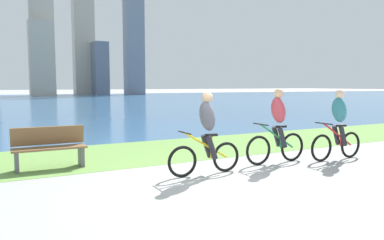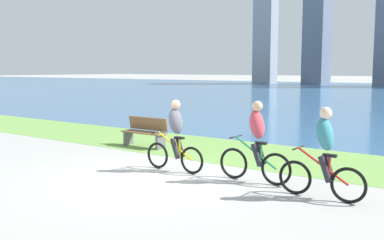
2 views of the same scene
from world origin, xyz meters
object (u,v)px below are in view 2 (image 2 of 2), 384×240
Objects in this scene: cyclist_lead at (175,136)px; bench_near_path at (145,132)px; cyclist_distant_rear at (324,154)px; cyclist_trailing at (256,142)px.

cyclist_lead is 3.42m from bench_near_path.
bench_near_path is at bearing 160.54° from cyclist_distant_rear.
cyclist_lead is 1.11× the size of bench_near_path.
cyclist_trailing is at bearing 166.58° from cyclist_distant_rear.
cyclist_lead is 0.98× the size of cyclist_distant_rear.
bench_near_path is (-4.70, 1.84, -0.39)m from cyclist_trailing.
cyclist_trailing reaches higher than cyclist_distant_rear.
cyclist_distant_rear reaches higher than cyclist_lead.
cyclist_trailing is 1.60m from cyclist_distant_rear.
cyclist_trailing is 5.07m from bench_near_path.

